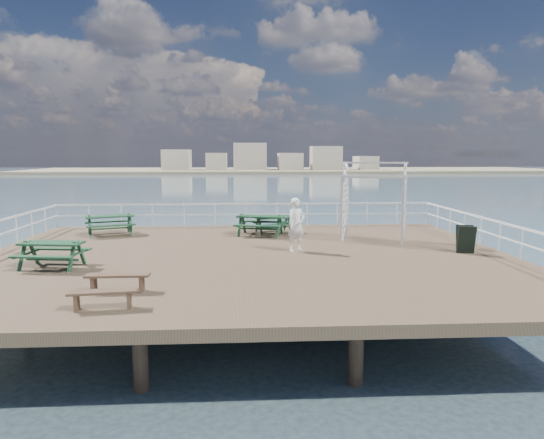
{
  "coord_description": "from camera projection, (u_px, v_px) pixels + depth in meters",
  "views": [
    {
      "loc": [
        -0.11,
        -16.22,
        3.41
      ],
      "look_at": [
        0.9,
        0.88,
        1.1
      ],
      "focal_mm": 32.0,
      "sensor_mm": 36.0,
      "label": 1
    }
  ],
  "objects": [
    {
      "name": "ground",
      "position": [
        247.0,
        259.0,
        16.53
      ],
      "size": [
        18.0,
        14.0,
        0.3
      ],
      "primitive_type": "cube",
      "color": "brown",
      "rests_on": "ground"
    },
    {
      "name": "sea_backdrop",
      "position": [
        284.0,
        167.0,
        149.94
      ],
      "size": [
        300.0,
        300.0,
        9.2
      ],
      "color": "#395060",
      "rests_on": "ground"
    },
    {
      "name": "railing",
      "position": [
        245.0,
        220.0,
        18.93
      ],
      "size": [
        17.77,
        13.76,
        1.1
      ],
      "color": "silver",
      "rests_on": "ground"
    },
    {
      "name": "picnic_table_a",
      "position": [
        110.0,
        221.0,
        20.59
      ],
      "size": [
        2.36,
        2.13,
        0.95
      ],
      "rotation": [
        0.0,
        0.0,
        0.34
      ],
      "color": "#163D21",
      "rests_on": "ground"
    },
    {
      "name": "picnic_table_b",
      "position": [
        260.0,
        221.0,
        20.48
      ],
      "size": [
        2.31,
        2.04,
        0.96
      ],
      "rotation": [
        0.0,
        0.0,
        -0.26
      ],
      "color": "#163D21",
      "rests_on": "ground"
    },
    {
      "name": "picnic_table_c",
      "position": [
        273.0,
        221.0,
        21.25
      ],
      "size": [
        1.87,
        1.65,
        0.78
      ],
      "rotation": [
        0.0,
        0.0,
        0.25
      ],
      "color": "#163D21",
      "rests_on": "ground"
    },
    {
      "name": "picnic_table_d",
      "position": [
        52.0,
        249.0,
        14.6
      ],
      "size": [
        2.02,
        1.71,
        0.89
      ],
      "rotation": [
        0.0,
        0.0,
        -0.14
      ],
      "color": "#163D21",
      "rests_on": "ground"
    },
    {
      "name": "flat_bench_near",
      "position": [
        103.0,
        295.0,
        10.7
      ],
      "size": [
        1.52,
        0.53,
        0.43
      ],
      "rotation": [
        0.0,
        0.0,
        0.12
      ],
      "color": "brown",
      "rests_on": "ground"
    },
    {
      "name": "flat_bench_far",
      "position": [
        118.0,
        279.0,
        12.06
      ],
      "size": [
        1.58,
        0.38,
        0.45
      ],
      "rotation": [
        0.0,
        0.0,
        0.0
      ],
      "color": "brown",
      "rests_on": "ground"
    },
    {
      "name": "trellis_arbor",
      "position": [
        374.0,
        206.0,
        19.02
      ],
      "size": [
        2.83,
        2.18,
        3.12
      ],
      "rotation": [
        0.0,
        0.0,
        -0.38
      ],
      "color": "silver",
      "rests_on": "ground"
    },
    {
      "name": "sandwich_board",
      "position": [
        466.0,
        240.0,
        16.75
      ],
      "size": [
        0.66,
        0.53,
        0.98
      ],
      "rotation": [
        0.0,
        0.0,
        -0.15
      ],
      "color": "black",
      "rests_on": "ground"
    },
    {
      "name": "person",
      "position": [
        296.0,
        225.0,
        17.04
      ],
      "size": [
        0.82,
        0.72,
        1.9
      ],
      "primitive_type": "imported",
      "rotation": [
        0.0,
        0.0,
        0.48
      ],
      "color": "white",
      "rests_on": "ground"
    }
  ]
}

